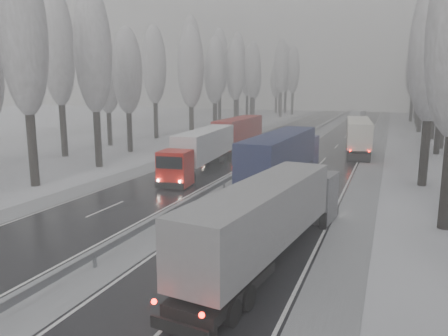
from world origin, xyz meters
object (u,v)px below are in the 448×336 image
Objects in this scene: truck_grey_tarp at (272,214)px; truck_blue_box at (284,154)px; truck_red_white at (202,148)px; truck_red_red at (236,132)px; truck_cream_box at (358,133)px; box_truck_distant at (358,116)px.

truck_grey_tarp is 0.89× the size of truck_blue_box.
truck_red_white is 13.43m from truck_red_red.
truck_grey_tarp is 21.59m from truck_red_white.
truck_cream_box is (1.15, 35.58, 0.13)m from truck_grey_tarp.
truck_red_red is at bearing 123.31° from truck_blue_box.
truck_cream_box is 45.14m from box_truck_distant.
truck_cream_box is 2.21× the size of box_truck_distant.
truck_grey_tarp is at bearing -68.50° from truck_red_red.
truck_cream_box reaches higher than box_truck_distant.
box_truck_distant is (0.98, 65.05, -1.16)m from truck_blue_box.
truck_red_red reaches higher than truck_grey_tarp.
truck_grey_tarp is 80.62m from box_truck_distant.
truck_cream_box is at bearing 15.06° from truck_red_red.
truck_blue_box is at bearing -107.90° from truck_cream_box.
box_truck_distant is 0.48× the size of truck_red_white.
truck_grey_tarp is 35.60m from truck_cream_box.
truck_cream_box reaches higher than truck_grey_tarp.
truck_red_white is (-8.42, 2.69, -0.26)m from truck_blue_box.
truck_grey_tarp is 34.13m from truck_red_red.
truck_red_white is at bearing 129.43° from truck_grey_tarp.
truck_cream_box is (4.30, 20.04, -0.14)m from truck_blue_box.
box_truck_distant is at bearing 88.43° from truck_cream_box.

